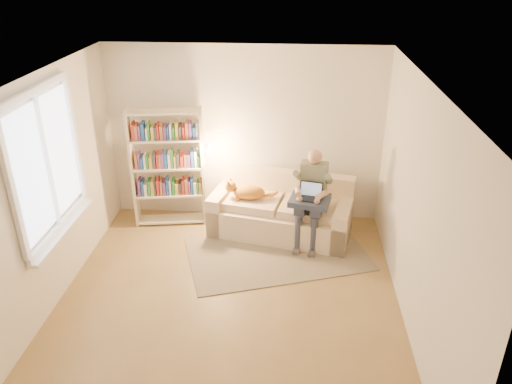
# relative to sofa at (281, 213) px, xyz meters

# --- Properties ---
(floor) EXTENTS (4.50, 4.50, 0.00)m
(floor) POSITION_rel_sofa_xyz_m (-0.57, -1.74, -0.31)
(floor) COLOR olive
(floor) RESTS_ON ground
(ceiling) EXTENTS (4.00, 4.50, 0.02)m
(ceiling) POSITION_rel_sofa_xyz_m (-0.57, -1.74, 2.29)
(ceiling) COLOR white
(ceiling) RESTS_ON wall_back
(wall_left) EXTENTS (0.02, 4.50, 2.60)m
(wall_left) POSITION_rel_sofa_xyz_m (-2.57, -1.74, 0.99)
(wall_left) COLOR silver
(wall_left) RESTS_ON floor
(wall_right) EXTENTS (0.02, 4.50, 2.60)m
(wall_right) POSITION_rel_sofa_xyz_m (1.43, -1.74, 0.99)
(wall_right) COLOR silver
(wall_right) RESTS_ON floor
(wall_back) EXTENTS (4.00, 0.02, 2.60)m
(wall_back) POSITION_rel_sofa_xyz_m (-0.57, 0.51, 0.99)
(wall_back) COLOR silver
(wall_back) RESTS_ON floor
(wall_front) EXTENTS (4.00, 0.02, 2.60)m
(wall_front) POSITION_rel_sofa_xyz_m (-0.57, -3.99, 0.99)
(wall_front) COLOR silver
(wall_front) RESTS_ON floor
(window) EXTENTS (0.12, 1.52, 1.69)m
(window) POSITION_rel_sofa_xyz_m (-2.52, -1.54, 1.07)
(window) COLOR white
(window) RESTS_ON wall_left
(sofa) EXTENTS (2.12, 1.28, 0.84)m
(sofa) POSITION_rel_sofa_xyz_m (0.00, 0.00, 0.00)
(sofa) COLOR beige
(sofa) RESTS_ON floor
(person) EXTENTS (0.46, 0.63, 1.35)m
(person) POSITION_rel_sofa_xyz_m (0.41, -0.24, 0.46)
(person) COLOR gray
(person) RESTS_ON sofa
(cat) EXTENTS (0.70, 0.33, 0.25)m
(cat) POSITION_rel_sofa_xyz_m (-0.50, -0.02, 0.34)
(cat) COLOR orange
(cat) RESTS_ON sofa
(blanket) EXTENTS (0.60, 0.53, 0.08)m
(blanket) POSITION_rel_sofa_xyz_m (0.34, -0.34, 0.40)
(blanket) COLOR #283247
(blanket) RESTS_ON person
(laptop) EXTENTS (0.35, 0.30, 0.26)m
(laptop) POSITION_rel_sofa_xyz_m (0.34, -0.33, 0.49)
(laptop) COLOR black
(laptop) RESTS_ON blanket
(bookshelf) EXTENTS (1.20, 0.42, 1.76)m
(bookshelf) POSITION_rel_sofa_xyz_m (-1.66, 0.16, 0.67)
(bookshelf) COLOR beige
(bookshelf) RESTS_ON floor
(rug) EXTENTS (2.69, 2.07, 0.01)m
(rug) POSITION_rel_sofa_xyz_m (-0.03, -0.61, -0.30)
(rug) COLOR #7C715A
(rug) RESTS_ON floor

